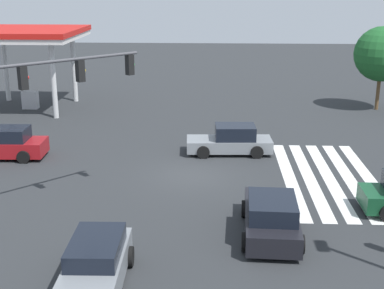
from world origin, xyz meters
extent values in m
plane|color=#2B2D30|center=(0.00, 0.00, 0.00)|extent=(116.41, 116.41, 0.00)
cube|color=silver|center=(0.00, -8.52, 0.00)|extent=(10.45, 0.60, 0.01)
cube|color=silver|center=(0.00, -7.57, 0.00)|extent=(10.45, 0.60, 0.01)
cube|color=silver|center=(0.00, -6.62, 0.00)|extent=(10.45, 0.60, 0.01)
cube|color=silver|center=(0.00, -5.67, 0.00)|extent=(10.45, 0.60, 0.01)
cube|color=silver|center=(0.00, -4.72, 0.00)|extent=(10.45, 0.60, 0.01)
cylinder|color=#47474C|center=(-4.79, 4.79, 6.23)|extent=(5.21, 5.21, 0.12)
cube|color=black|center=(-5.81, 5.81, 5.76)|extent=(0.40, 0.40, 0.84)
sphere|color=red|center=(-5.70, 5.70, 5.76)|extent=(0.16, 0.16, 0.16)
cube|color=black|center=(-4.14, 4.14, 5.76)|extent=(0.40, 0.40, 0.84)
sphere|color=gold|center=(-4.03, 4.03, 5.76)|extent=(0.16, 0.16, 0.16)
cube|color=black|center=(-2.48, 2.48, 5.76)|extent=(0.40, 0.40, 0.84)
sphere|color=green|center=(-2.37, 2.37, 5.76)|extent=(0.16, 0.16, 0.16)
cube|color=black|center=(-6.16, -3.24, 0.56)|extent=(4.70, 2.10, 0.75)
cube|color=black|center=(-6.57, -3.22, 1.26)|extent=(2.36, 1.81, 0.64)
cylinder|color=black|center=(-4.68, -2.32, 0.34)|extent=(0.69, 0.25, 0.68)
cylinder|color=black|center=(-4.77, -4.27, 0.34)|extent=(0.69, 0.25, 0.68)
cylinder|color=black|center=(-7.55, -2.20, 0.34)|extent=(0.69, 0.25, 0.68)
cylinder|color=black|center=(-7.63, -4.15, 0.34)|extent=(0.69, 0.25, 0.68)
cube|color=gray|center=(3.60, -1.87, 0.51)|extent=(1.97, 4.71, 0.64)
cube|color=black|center=(3.61, -2.19, 1.21)|extent=(1.67, 2.23, 0.76)
cylinder|color=black|center=(2.64, -0.48, 0.34)|extent=(0.25, 0.69, 0.68)
cylinder|color=black|center=(4.42, -0.40, 0.34)|extent=(0.25, 0.69, 0.68)
cylinder|color=black|center=(2.78, -3.35, 0.34)|extent=(0.25, 0.69, 0.68)
cylinder|color=black|center=(4.56, -3.27, 0.34)|extent=(0.25, 0.69, 0.68)
cube|color=maroon|center=(2.26, 10.32, 0.58)|extent=(1.94, 4.71, 0.79)
cube|color=black|center=(2.27, 10.03, 1.32)|extent=(1.68, 2.38, 0.68)
cylinder|color=black|center=(1.40, 8.85, 0.34)|extent=(0.24, 0.68, 0.68)
cylinder|color=black|center=(3.22, 8.91, 0.34)|extent=(0.24, 0.68, 0.68)
cylinder|color=black|center=(-3.02, -8.00, 0.35)|extent=(0.23, 0.70, 0.69)
cube|color=gray|center=(-10.22, 2.50, 0.59)|extent=(4.62, 1.82, 0.79)
cube|color=black|center=(-9.86, 2.50, 1.25)|extent=(2.49, 1.60, 0.54)
cylinder|color=black|center=(-8.78, 1.66, 0.35)|extent=(0.70, 0.24, 0.69)
cylinder|color=black|center=(-8.82, 3.40, 0.35)|extent=(0.70, 0.24, 0.69)
cube|color=silver|center=(13.76, 12.67, 5.31)|extent=(7.74, 7.74, 0.35)
cube|color=red|center=(13.76, 12.67, 5.66)|extent=(7.89, 7.89, 0.36)
cube|color=#B2B2B7|center=(13.76, 12.67, 0.65)|extent=(0.70, 1.10, 1.30)
cylinder|color=silver|center=(11.05, 9.96, 2.57)|extent=(0.36, 0.36, 5.13)
cylinder|color=silver|center=(16.47, 9.96, 2.57)|extent=(0.36, 0.36, 5.13)
cylinder|color=silver|center=(16.47, 15.38, 2.57)|extent=(0.36, 0.36, 5.13)
cylinder|color=brown|center=(14.64, -12.98, 1.21)|extent=(0.26, 0.26, 2.41)
sphere|color=#1E5B28|center=(14.64, -12.98, 4.09)|extent=(3.94, 3.94, 3.94)
camera|label=1|loc=(-24.51, -1.14, 9.09)|focal=50.00mm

